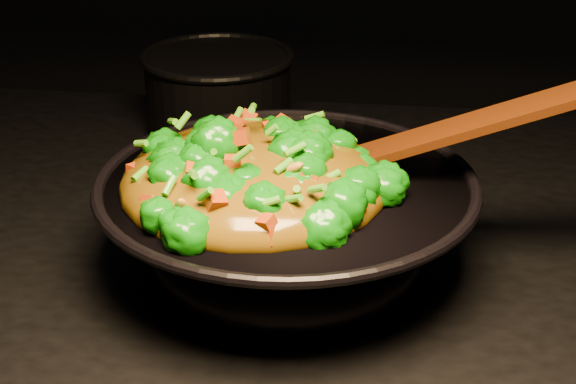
# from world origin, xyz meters

# --- Properties ---
(wok) EXTENTS (0.47, 0.47, 0.10)m
(wok) POSITION_xyz_m (0.08, -0.04, 0.95)
(wok) COLOR black
(wok) RESTS_ON stovetop
(stir_fry) EXTENTS (0.30, 0.30, 0.09)m
(stir_fry) POSITION_xyz_m (0.05, -0.05, 1.04)
(stir_fry) COLOR #107508
(stir_fry) RESTS_ON wok
(spatula) EXTENTS (0.30, 0.07, 0.13)m
(spatula) POSITION_xyz_m (0.24, -0.01, 1.05)
(spatula) COLOR #381208
(spatula) RESTS_ON wok
(back_pot) EXTENTS (0.24, 0.24, 0.11)m
(back_pot) POSITION_xyz_m (-0.06, 0.32, 0.96)
(back_pot) COLOR black
(back_pot) RESTS_ON stovetop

